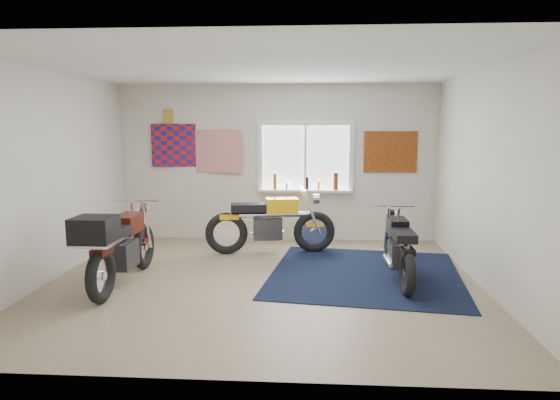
# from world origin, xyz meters

# --- Properties ---
(ground) EXTENTS (5.50, 5.50, 0.00)m
(ground) POSITION_xyz_m (0.00, 0.00, 0.00)
(ground) COLOR #9E896B
(ground) RESTS_ON ground
(room_shell) EXTENTS (5.50, 5.50, 5.50)m
(room_shell) POSITION_xyz_m (0.00, 0.00, 1.64)
(room_shell) COLOR white
(room_shell) RESTS_ON ground
(navy_rug) EXTENTS (2.81, 2.90, 0.01)m
(navy_rug) POSITION_xyz_m (1.35, 0.44, 0.01)
(navy_rug) COLOR black
(navy_rug) RESTS_ON ground
(window_assembly) EXTENTS (1.66, 0.17, 1.26)m
(window_assembly) POSITION_xyz_m (0.50, 2.47, 1.37)
(window_assembly) COLOR white
(window_assembly) RESTS_ON room_shell
(oil_bottles) EXTENTS (1.13, 0.09, 0.30)m
(oil_bottles) POSITION_xyz_m (0.60, 2.40, 1.03)
(oil_bottles) COLOR brown
(oil_bottles) RESTS_ON window_assembly
(flag_display) EXTENTS (1.60, 0.10, 1.17)m
(flag_display) POSITION_xyz_m (-1.90, 2.48, 2.15)
(flag_display) COLOR red
(flag_display) RESTS_ON room_shell
(triumph_poster) EXTENTS (0.90, 0.03, 0.70)m
(triumph_poster) POSITION_xyz_m (1.95, 2.48, 1.55)
(triumph_poster) COLOR #A54C14
(triumph_poster) RESTS_ON room_shell
(yellow_triumph) EXTENTS (2.05, 0.62, 1.03)m
(yellow_triumph) POSITION_xyz_m (-0.03, 1.50, 0.45)
(yellow_triumph) COLOR black
(yellow_triumph) RESTS_ON ground
(black_chrome_bike) EXTENTS (0.55, 1.81, 0.93)m
(black_chrome_bike) POSITION_xyz_m (1.75, 0.22, 0.41)
(black_chrome_bike) COLOR black
(black_chrome_bike) RESTS_ON navy_rug
(maroon_tourer) EXTENTS (0.61, 2.01, 1.02)m
(maroon_tourer) POSITION_xyz_m (-1.75, -0.32, 0.53)
(maroon_tourer) COLOR black
(maroon_tourer) RESTS_ON ground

